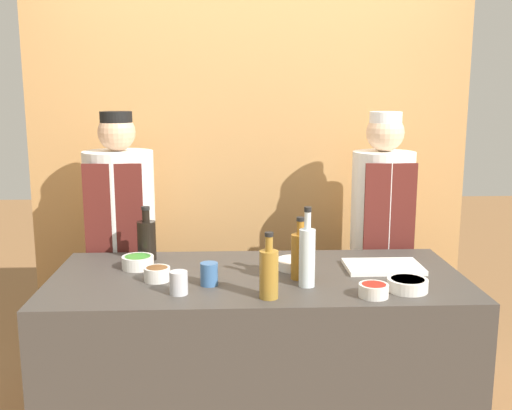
% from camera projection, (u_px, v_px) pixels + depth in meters
% --- Properties ---
extents(cabinet_wall, '(2.52, 0.18, 2.40)m').
position_uv_depth(cabinet_wall, '(250.00, 178.00, 3.57)').
color(cabinet_wall, '#B7844C').
rests_on(cabinet_wall, ground_plane).
extents(counter, '(1.78, 0.80, 0.93)m').
position_uv_depth(counter, '(258.00, 374.00, 2.68)').
color(counter, '#3D3833').
rests_on(counter, ground_plane).
extents(sauce_bowl_yellow, '(0.16, 0.16, 0.05)m').
position_uv_depth(sauce_bowl_yellow, '(408.00, 284.00, 2.39)').
color(sauce_bowl_yellow, silver).
rests_on(sauce_bowl_yellow, counter).
extents(sauce_bowl_brown, '(0.11, 0.11, 0.06)m').
position_uv_depth(sauce_bowl_brown, '(157.00, 273.00, 2.52)').
color(sauce_bowl_brown, silver).
rests_on(sauce_bowl_brown, counter).
extents(sauce_bowl_white, '(0.17, 0.17, 0.04)m').
position_uv_depth(sauce_bowl_white, '(295.00, 263.00, 2.69)').
color(sauce_bowl_white, silver).
rests_on(sauce_bowl_white, counter).
extents(sauce_bowl_green, '(0.14, 0.14, 0.06)m').
position_uv_depth(sauce_bowl_green, '(138.00, 262.00, 2.69)').
color(sauce_bowl_green, silver).
rests_on(sauce_bowl_green, counter).
extents(sauce_bowl_red, '(0.12, 0.12, 0.05)m').
position_uv_depth(sauce_bowl_red, '(374.00, 290.00, 2.32)').
color(sauce_bowl_red, silver).
rests_on(sauce_bowl_red, counter).
extents(cutting_board, '(0.34, 0.23, 0.02)m').
position_uv_depth(cutting_board, '(383.00, 267.00, 2.69)').
color(cutting_board, white).
rests_on(cutting_board, counter).
extents(bottle_clear, '(0.07, 0.07, 0.33)m').
position_uv_depth(bottle_clear, '(307.00, 256.00, 2.43)').
color(bottle_clear, silver).
rests_on(bottle_clear, counter).
extents(bottle_vinegar, '(0.07, 0.07, 0.26)m').
position_uv_depth(bottle_vinegar, '(269.00, 273.00, 2.29)').
color(bottle_vinegar, olive).
rests_on(bottle_vinegar, counter).
extents(bottle_amber, '(0.08, 0.08, 0.27)m').
position_uv_depth(bottle_amber, '(300.00, 255.00, 2.53)').
color(bottle_amber, '#9E661E').
rests_on(bottle_amber, counter).
extents(bottle_soy, '(0.09, 0.09, 0.26)m').
position_uv_depth(bottle_soy, '(147.00, 239.00, 2.82)').
color(bottle_soy, black).
rests_on(bottle_soy, counter).
extents(cup_steel, '(0.07, 0.07, 0.09)m').
position_uv_depth(cup_steel, '(179.00, 283.00, 2.35)').
color(cup_steel, '#B7B7BC').
rests_on(cup_steel, counter).
extents(cup_blue, '(0.07, 0.07, 0.09)m').
position_uv_depth(cup_blue, '(209.00, 274.00, 2.46)').
color(cup_blue, '#386093').
rests_on(cup_blue, counter).
extents(chef_left, '(0.36, 0.36, 1.61)m').
position_uv_depth(chef_left, '(122.00, 253.00, 3.17)').
color(chef_left, '#28282D').
rests_on(chef_left, ground_plane).
extents(chef_right, '(0.33, 0.33, 1.61)m').
position_uv_depth(chef_right, '(381.00, 248.00, 3.23)').
color(chef_right, '#28282D').
rests_on(chef_right, ground_plane).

